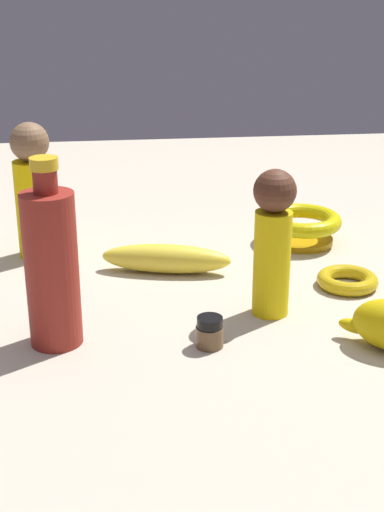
% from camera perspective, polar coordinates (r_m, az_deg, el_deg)
% --- Properties ---
extents(ground, '(2.00, 2.00, 0.00)m').
position_cam_1_polar(ground, '(1.02, 0.00, -2.53)').
color(ground, '#BCB29E').
extents(person_figure_child, '(0.07, 0.07, 0.19)m').
position_cam_1_polar(person_figure_child, '(0.92, 6.41, 1.28)').
color(person_figure_child, yellow).
rests_on(person_figure_child, ground).
extents(person_figure_adult, '(0.06, 0.06, 0.21)m').
position_cam_1_polar(person_figure_adult, '(1.13, -12.44, 5.11)').
color(person_figure_adult, yellow).
rests_on(person_figure_adult, ground).
extents(bottle_tall, '(0.06, 0.06, 0.23)m').
position_cam_1_polar(bottle_tall, '(0.85, -11.04, -0.81)').
color(bottle_tall, maroon).
rests_on(bottle_tall, ground).
extents(bowl, '(0.13, 0.13, 0.05)m').
position_cam_1_polar(bowl, '(1.20, 8.64, 2.47)').
color(bowl, '#B5830A').
rests_on(bowl, ground).
extents(banana, '(0.20, 0.09, 0.04)m').
position_cam_1_polar(banana, '(1.07, -2.06, -0.21)').
color(banana, yellow).
rests_on(banana, ground).
extents(bangle, '(0.09, 0.09, 0.02)m').
position_cam_1_polar(bangle, '(1.05, 12.19, -1.88)').
color(bangle, gold).
rests_on(bangle, ground).
extents(nail_polish_jar, '(0.03, 0.03, 0.04)m').
position_cam_1_polar(nail_polish_jar, '(0.86, 1.58, -6.02)').
color(nail_polish_jar, brown).
rests_on(nail_polish_jar, ground).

